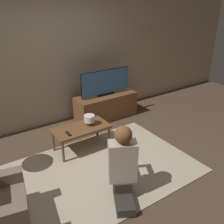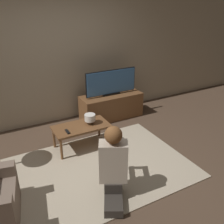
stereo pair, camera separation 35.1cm
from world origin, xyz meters
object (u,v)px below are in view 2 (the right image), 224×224
tv (111,82)px  person_kneeling (113,163)px  coffee_table (81,128)px  table_lamp (90,118)px

tv → person_kneeling: 2.35m
tv → person_kneeling: (-1.08, -2.06, -0.26)m
tv → coffee_table: size_ratio=1.20×
tv → table_lamp: (-0.83, -0.79, -0.27)m
coffee_table → table_lamp: (0.16, -0.00, 0.15)m
person_kneeling → table_lamp: person_kneeling is taller
tv → person_kneeling: tv is taller
person_kneeling → table_lamp: size_ratio=5.51×
tv → coffee_table: tv is taller
tv → coffee_table: 1.33m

